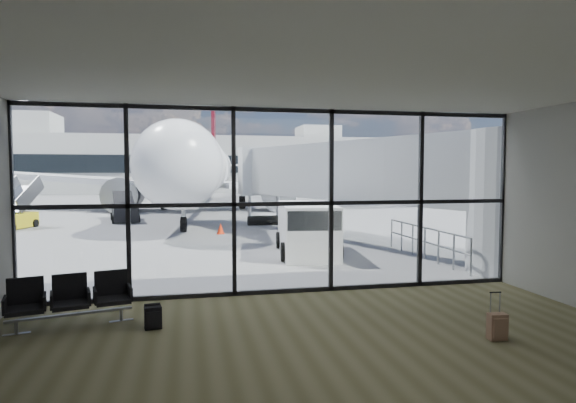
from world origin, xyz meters
name	(u,v)px	position (x,y,z in m)	size (l,w,h in m)	color
ground	(209,200)	(0.00, 40.00, 0.00)	(220.00, 220.00, 0.00)	slate
lounge_shell	(349,194)	(0.00, -4.80, 2.65)	(12.02, 8.01, 4.51)	brown
glass_curtain_wall	(283,202)	(0.00, 0.00, 2.25)	(12.10, 0.12, 4.50)	white
jet_bridge	(367,177)	(4.90, 7.07, 2.76)	(8.00, 16.50, 4.33)	#AFB2B5
apron_railing	(425,238)	(5.60, 3.50, 0.72)	(0.06, 5.46, 1.11)	gray
far_terminal	(198,163)	(-0.59, 61.97, 4.21)	(80.00, 12.20, 11.00)	beige
tree_3	(27,161)	(-27.00, 72.00, 4.63)	(4.95, 4.95, 7.12)	#382619
tree_4	(68,157)	(-21.00, 72.00, 5.25)	(5.61, 5.61, 8.07)	#382619
tree_5	(107,154)	(-15.00, 72.00, 5.88)	(6.27, 6.27, 9.03)	#382619
seating_row	(70,298)	(-4.52, -1.58, 0.55)	(2.24, 1.11, 0.99)	gray
backpack	(153,317)	(-2.94, -2.13, 0.23)	(0.34, 0.33, 0.47)	black
suitcase	(497,326)	(3.04, -4.02, 0.26)	(0.33, 0.25, 0.85)	#87634B
airliner	(204,169)	(-0.88, 28.37, 3.21)	(35.20, 40.89, 10.54)	white
service_van	(307,228)	(1.92, 5.24, 0.94)	(2.47, 4.40, 1.83)	white
belt_loader	(125,212)	(-5.93, 18.63, 0.59)	(1.97, 3.97, 1.75)	black
mobile_stairs	(11,219)	(-11.27, 16.03, 0.53)	(2.31, 3.41, 2.20)	gold
traffic_cone_a	(287,222)	(2.95, 13.77, 0.28)	(0.41, 0.41, 0.58)	orange
traffic_cone_b	(221,229)	(-0.73, 11.60, 0.25)	(0.36, 0.36, 0.52)	#FB320D
traffic_cone_c	(316,229)	(3.64, 10.26, 0.27)	(0.40, 0.40, 0.57)	#D0490A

